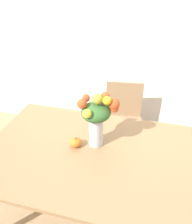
% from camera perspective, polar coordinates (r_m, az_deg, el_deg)
% --- Properties ---
extents(ground_plane, '(12.00, 12.00, 0.00)m').
position_cam_1_polar(ground_plane, '(2.24, -1.49, -24.33)').
color(ground_plane, tan).
extents(wall_back, '(8.00, 0.06, 2.70)m').
position_cam_1_polar(wall_back, '(2.53, 6.67, 20.75)').
color(wall_back, white).
rests_on(wall_back, ground_plane).
extents(dining_table, '(1.58, 1.04, 0.74)m').
position_cam_1_polar(dining_table, '(1.71, -1.81, -12.27)').
color(dining_table, '#9E754C').
rests_on(dining_table, ground_plane).
extents(flower_vase, '(0.28, 0.28, 0.44)m').
position_cam_1_polar(flower_vase, '(1.57, 0.24, -1.35)').
color(flower_vase, silver).
rests_on(flower_vase, dining_table).
extents(pumpkin, '(0.09, 0.09, 0.08)m').
position_cam_1_polar(pumpkin, '(1.69, -5.36, -7.89)').
color(pumpkin, orange).
rests_on(pumpkin, dining_table).
extents(dining_chair_near_window, '(0.47, 0.47, 0.88)m').
position_cam_1_polar(dining_chair_near_window, '(2.46, 6.96, -2.39)').
color(dining_chair_near_window, '#9E7A56').
rests_on(dining_chair_near_window, ground_plane).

